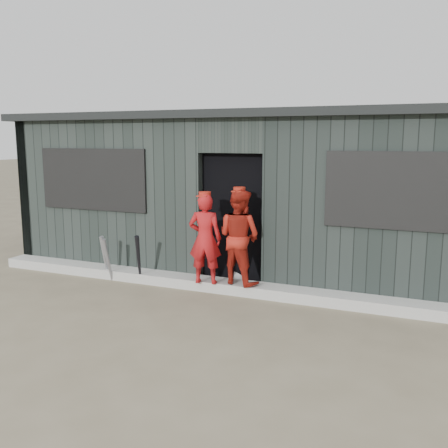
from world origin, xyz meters
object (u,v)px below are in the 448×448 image
at_px(player_red_right, 239,237).
at_px(dugout, 262,192).
at_px(bat_mid, 108,260).
at_px(player_red_left, 205,239).
at_px(bat_right, 139,260).
at_px(bat_left, 105,257).
at_px(player_grey_back, 245,247).

relative_size(player_red_right, dugout, 0.16).
xyz_separation_m(bat_mid, player_red_left, (1.64, 0.06, 0.45)).
distance_m(player_red_right, dugout, 1.77).
height_order(player_red_left, dugout, dugout).
distance_m(bat_right, player_red_left, 1.17).
bearing_deg(bat_left, bat_right, -6.45).
distance_m(bat_mid, player_red_right, 2.16).
distance_m(bat_left, player_red_right, 2.28).
distance_m(bat_left, bat_mid, 0.17).
bearing_deg(player_grey_back, dugout, -106.61).
height_order(bat_right, player_red_right, player_red_right).
height_order(bat_left, player_red_right, player_red_right).
height_order(bat_mid, dugout, dugout).
xyz_separation_m(bat_right, player_red_right, (1.55, 0.21, 0.44)).
xyz_separation_m(bat_left, dugout, (2.00, 1.83, 0.93)).
xyz_separation_m(bat_left, player_red_left, (1.78, -0.04, 0.44)).
xyz_separation_m(bat_right, player_grey_back, (1.45, 0.71, 0.18)).
bearing_deg(player_grey_back, bat_left, -6.35).
height_order(bat_left, dugout, dugout).
bearing_deg(bat_right, player_grey_back, 26.17).
bearing_deg(bat_mid, player_red_right, 6.67).
height_order(bat_mid, bat_right, bat_right).
bearing_deg(player_red_right, bat_left, 20.20).
bearing_deg(bat_mid, bat_left, 141.43).
bearing_deg(bat_right, bat_left, 173.55).
relative_size(player_red_left, player_red_right, 0.95).
relative_size(bat_left, player_red_left, 0.55).
xyz_separation_m(bat_mid, player_grey_back, (1.99, 0.75, 0.23)).
bearing_deg(player_red_right, player_red_left, 38.58).
bearing_deg(player_red_left, dugout, -109.02).
height_order(player_red_left, player_grey_back, player_red_left).
relative_size(bat_mid, bat_right, 0.86).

